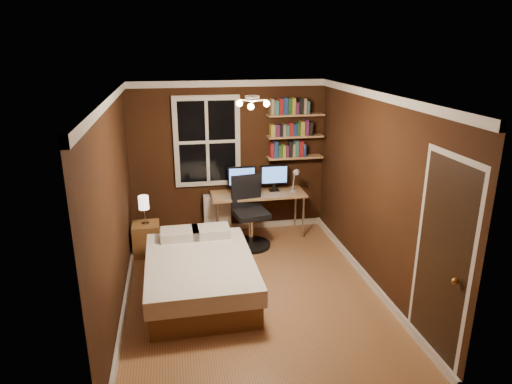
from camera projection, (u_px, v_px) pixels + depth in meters
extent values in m
plane|color=brown|center=(251.00, 291.00, 5.89)|extent=(4.20, 4.20, 0.00)
cube|color=black|center=(229.00, 158.00, 7.46)|extent=(3.20, 0.04, 2.50)
cube|color=black|center=(114.00, 208.00, 5.22)|extent=(0.04, 4.20, 2.50)
cube|color=black|center=(375.00, 192.00, 5.78)|extent=(0.04, 4.20, 2.50)
cube|color=white|center=(251.00, 94.00, 5.11)|extent=(3.20, 4.20, 0.02)
cube|color=silver|center=(207.00, 142.00, 7.28)|extent=(1.06, 0.06, 1.46)
sphere|color=#C98839|center=(455.00, 281.00, 4.12)|extent=(0.06, 0.06, 0.06)
cube|color=#A88551|center=(295.00, 157.00, 7.54)|extent=(0.92, 0.22, 0.03)
cube|color=#A88551|center=(295.00, 136.00, 7.43)|extent=(0.92, 0.22, 0.03)
cube|color=#A88551|center=(296.00, 115.00, 7.32)|extent=(0.92, 0.22, 0.03)
cube|color=brown|center=(201.00, 284.00, 5.77)|extent=(1.27, 1.80, 0.28)
cube|color=white|center=(200.00, 267.00, 5.69)|extent=(1.35, 1.85, 0.21)
cube|color=silver|center=(180.00, 234.00, 6.24)|extent=(0.52, 0.36, 0.12)
cube|color=silver|center=(211.00, 231.00, 6.32)|extent=(0.52, 0.36, 0.12)
cube|color=brown|center=(147.00, 239.00, 6.84)|extent=(0.40, 0.40, 0.49)
cube|color=silver|center=(217.00, 214.00, 7.60)|extent=(0.44, 0.16, 0.67)
cube|color=#A88551|center=(258.00, 194.00, 7.42)|extent=(1.52, 0.57, 0.04)
cylinder|color=beige|center=(217.00, 223.00, 7.18)|extent=(0.04, 0.04, 0.69)
cylinder|color=beige|center=(303.00, 217.00, 7.43)|extent=(0.04, 0.04, 0.69)
cylinder|color=beige|center=(214.00, 212.00, 7.64)|extent=(0.04, 0.04, 0.69)
cylinder|color=beige|center=(295.00, 207.00, 7.89)|extent=(0.04, 0.04, 0.69)
cylinder|color=black|center=(251.00, 245.00, 7.18)|extent=(0.61, 0.61, 0.05)
cylinder|color=silver|center=(251.00, 230.00, 7.10)|extent=(0.07, 0.07, 0.46)
cube|color=black|center=(251.00, 214.00, 7.02)|extent=(0.57, 0.57, 0.08)
cube|color=black|center=(246.00, 191.00, 7.12)|extent=(0.48, 0.13, 0.52)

